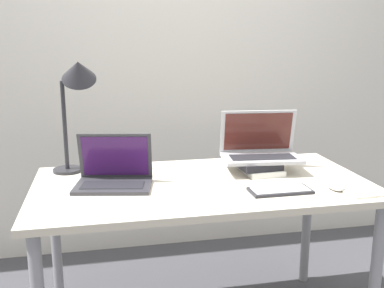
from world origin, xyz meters
The scene contains 9 objects.
wall_back centered at (0.00, 1.39, 1.35)m, with size 8.00×0.05×2.70m.
desk centered at (0.00, 0.39, 0.68)m, with size 1.51×0.79×0.76m.
laptop_left centered at (-0.39, 0.42, 0.80)m, with size 0.36×0.28×0.23m.
book_stack centered at (0.30, 0.49, 0.79)m, with size 0.22×0.23×0.06m.
laptop_on_books centered at (0.32, 0.52, 0.87)m, with size 0.39×0.26×0.23m.
wireless_keyboard centered at (0.29, 0.19, 0.76)m, with size 0.26×0.12×0.01m.
mouse centered at (0.54, 0.17, 0.77)m, with size 0.06×0.10×0.03m.
notepad centered at (0.64, 0.20, 0.76)m, with size 0.21×0.33×0.01m.
desk_lamp centered at (-0.54, 0.66, 1.19)m, with size 0.23×0.20×0.58m.
Camera 1 is at (-0.44, -1.50, 1.39)m, focal length 42.00 mm.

